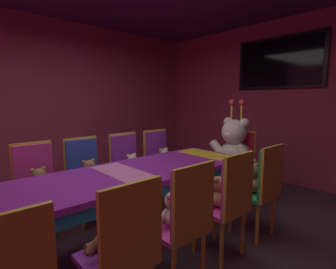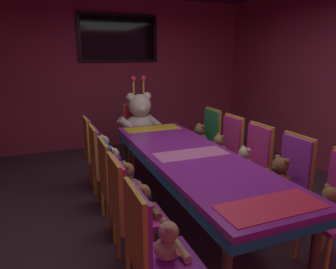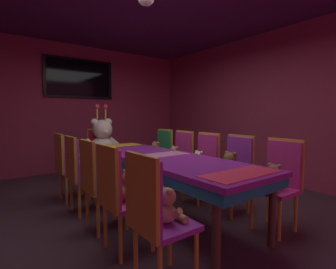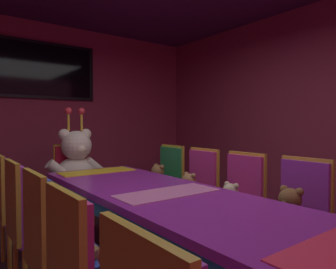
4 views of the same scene
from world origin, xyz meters
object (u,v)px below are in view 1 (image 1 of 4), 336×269
chair_left_3 (126,162)px  teddy_left_3 (132,165)px  teddy_left_4 (164,159)px  throne_chair (240,157)px  teddy_right_4 (251,180)px  chair_right_4 (264,182)px  wall_tv (279,63)px  teddy_left_2 (90,174)px  chair_right_2 (186,214)px  chair_right_1 (125,244)px  teddy_left_1 (40,183)px  banquet_table (124,181)px  chair_left_1 (35,179)px  chair_left_4 (158,156)px  chair_left_2 (84,170)px  teddy_right_1 (113,234)px  king_teddy_bear (233,146)px  teddy_right_3 (217,193)px  teddy_right_2 (173,211)px  chair_right_3 (231,196)px

chair_left_3 → teddy_left_3: (0.14, -0.00, -0.02)m
teddy_left_4 → throne_chair: (0.70, 0.87, 0.02)m
teddy_left_4 → teddy_right_4: (1.40, -0.00, 0.02)m
chair_right_4 → wall_tv: (-0.84, 1.97, 1.45)m
teddy_left_2 → chair_right_2: size_ratio=0.31×
chair_right_2 → wall_tv: 3.51m
chair_left_3 → chair_right_1: same height
teddy_left_1 → teddy_left_3: teddy_left_1 is taller
teddy_left_1 → teddy_left_4: size_ratio=1.04×
banquet_table → chair_left_1: 1.02m
teddy_left_2 → chair_left_4: chair_left_4 is taller
chair_left_3 → chair_left_2: bearing=-89.6°
teddy_left_4 → teddy_right_4: bearing=-0.1°
chair_left_1 → teddy_left_4: size_ratio=3.35×
teddy_right_1 → king_teddy_bear: 2.48m
teddy_left_1 → chair_right_2: 1.63m
chair_left_2 → teddy_right_4: bearing=37.1°
chair_right_2 → throne_chair: (-0.82, 1.99, 0.00)m
banquet_table → chair_left_1: chair_left_1 is taller
teddy_left_4 → king_teddy_bear: size_ratio=0.30×
banquet_table → chair_left_4: 1.42m
teddy_left_3 → chair_right_1: size_ratio=0.29×
throne_chair → chair_right_1: bearing=18.6°
chair_left_1 → chair_left_2: bearing=88.7°
chair_left_4 → chair_left_2: bearing=-89.7°
banquet_table → chair_left_1: bearing=-146.8°
teddy_left_1 → teddy_left_2: 0.54m
teddy_right_3 → wall_tv: size_ratio=0.21×
throne_chair → chair_left_1: bearing=-18.4°
chair_left_2 → throne_chair: bearing=67.5°
teddy_right_1 → chair_right_2: 0.56m
chair_left_1 → teddy_left_2: (0.16, 0.54, -0.01)m
teddy_left_2 → chair_right_1: size_ratio=0.31×
teddy_left_3 → king_teddy_bear: (0.70, 1.26, 0.20)m
teddy_right_3 → wall_tv: wall_tv is taller
chair_left_2 → chair_right_1: 1.77m
teddy_left_2 → teddy_right_3: bearing=23.3°
chair_left_2 → chair_right_1: (1.69, -0.51, 0.00)m
banquet_table → chair_left_4: size_ratio=2.98×
teddy_left_4 → teddy_right_3: size_ratio=0.96×
banquet_table → chair_right_4: bearing=53.6°
teddy_left_4 → king_teddy_bear: bearing=44.6°
banquet_table → teddy_right_2: bearing=1.3°
chair_left_1 → chair_left_2: same height
chair_left_2 → teddy_left_3: size_ratio=3.41×
chair_left_1 → teddy_right_3: 1.91m
teddy_right_2 → chair_right_3: 0.58m
chair_left_2 → teddy_right_1: (1.55, -0.51, 0.00)m
chair_left_1 → chair_left_3: bearing=89.6°
teddy_left_4 → teddy_right_2: bearing=-39.2°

